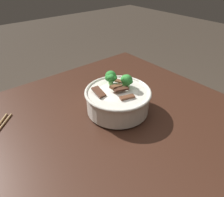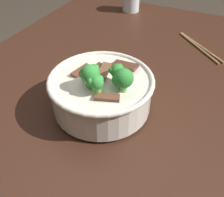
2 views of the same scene
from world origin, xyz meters
TOP-DOWN VIEW (x-y plane):
  - dining_table at (0.00, 0.00)m, footprint 1.17×0.92m
  - rice_bowl at (-0.14, -0.02)m, footprint 0.25×0.25m
  - chopsticks_pair at (0.27, -0.18)m, footprint 0.16×0.18m

SIDE VIEW (x-z plane):
  - dining_table at x=0.00m, z-range 0.29..1.06m
  - chopsticks_pair at x=0.27m, z-range 0.77..0.77m
  - rice_bowl at x=-0.14m, z-range 0.75..0.90m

